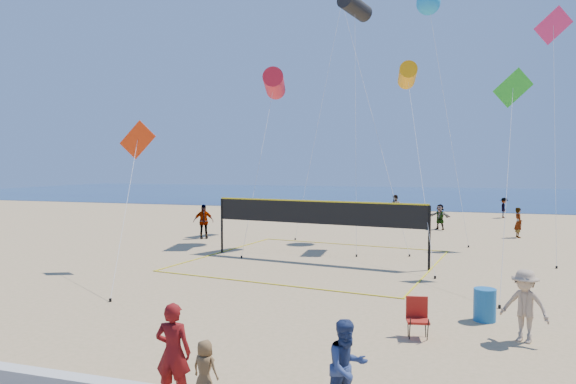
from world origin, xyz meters
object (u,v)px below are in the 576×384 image
(camp_chair, at_px, (417,315))
(volleyball_net, at_px, (316,219))
(woman, at_px, (173,352))
(trash_barrel, at_px, (485,305))

(camp_chair, relative_size, volleyball_net, 0.10)
(woman, relative_size, trash_barrel, 2.03)
(woman, distance_m, volleyball_net, 13.51)
(trash_barrel, bearing_deg, camp_chair, -131.28)
(woman, distance_m, trash_barrel, 8.50)
(woman, bearing_deg, camp_chair, -136.48)
(woman, xyz_separation_m, volleyball_net, (-0.87, 13.45, 0.92))
(woman, distance_m, camp_chair, 6.05)
(trash_barrel, xyz_separation_m, volleyball_net, (-6.31, 6.93, 1.36))
(volleyball_net, bearing_deg, camp_chair, -53.96)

